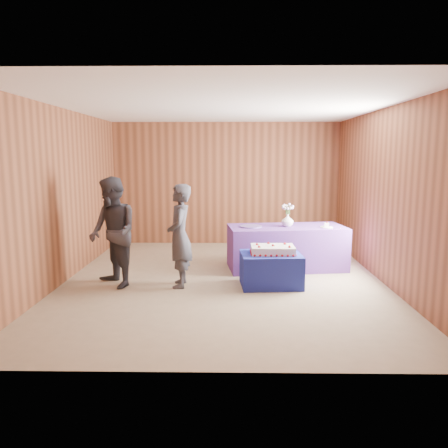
{
  "coord_description": "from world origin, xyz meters",
  "views": [
    {
      "loc": [
        0.12,
        -6.74,
        1.97
      ],
      "look_at": [
        0.01,
        0.1,
        0.89
      ],
      "focal_mm": 35.0,
      "sensor_mm": 36.0,
      "label": 1
    }
  ],
  "objects_px": {
    "vase": "(288,220)",
    "guest_right": "(113,232)",
    "guest_left": "(180,236)",
    "serving_table": "(286,247)",
    "sheet_cake": "(273,250)",
    "cake_table": "(271,270)"
  },
  "relations": [
    {
      "from": "sheet_cake",
      "to": "guest_right",
      "type": "distance_m",
      "value": 2.42
    },
    {
      "from": "cake_table",
      "to": "sheet_cake",
      "type": "bearing_deg",
      "value": 6.38
    },
    {
      "from": "cake_table",
      "to": "serving_table",
      "type": "distance_m",
      "value": 1.11
    },
    {
      "from": "serving_table",
      "to": "guest_right",
      "type": "relative_size",
      "value": 1.2
    },
    {
      "from": "cake_table",
      "to": "vase",
      "type": "xyz_separation_m",
      "value": [
        0.37,
        1.04,
        0.61
      ]
    },
    {
      "from": "guest_left",
      "to": "serving_table",
      "type": "bearing_deg",
      "value": 118.48
    },
    {
      "from": "guest_left",
      "to": "guest_right",
      "type": "relative_size",
      "value": 0.93
    },
    {
      "from": "serving_table",
      "to": "guest_left",
      "type": "relative_size",
      "value": 1.28
    },
    {
      "from": "sheet_cake",
      "to": "guest_right",
      "type": "bearing_deg",
      "value": -177.96
    },
    {
      "from": "cake_table",
      "to": "sheet_cake",
      "type": "distance_m",
      "value": 0.31
    },
    {
      "from": "sheet_cake",
      "to": "vase",
      "type": "height_order",
      "value": "vase"
    },
    {
      "from": "guest_left",
      "to": "guest_right",
      "type": "bearing_deg",
      "value": -92.29
    },
    {
      "from": "vase",
      "to": "guest_right",
      "type": "relative_size",
      "value": 0.13
    },
    {
      "from": "guest_right",
      "to": "cake_table",
      "type": "bearing_deg",
      "value": 51.99
    },
    {
      "from": "sheet_cake",
      "to": "vase",
      "type": "xyz_separation_m",
      "value": [
        0.35,
        1.03,
        0.3
      ]
    },
    {
      "from": "sheet_cake",
      "to": "serving_table",
      "type": "bearing_deg",
      "value": 71.87
    },
    {
      "from": "vase",
      "to": "guest_left",
      "type": "bearing_deg",
      "value": -148.14
    },
    {
      "from": "guest_right",
      "to": "guest_left",
      "type": "bearing_deg",
      "value": 51.51
    },
    {
      "from": "sheet_cake",
      "to": "cake_table",
      "type": "bearing_deg",
      "value": -169.51
    },
    {
      "from": "guest_right",
      "to": "vase",
      "type": "bearing_deg",
      "value": 72.14
    },
    {
      "from": "sheet_cake",
      "to": "guest_left",
      "type": "distance_m",
      "value": 1.42
    },
    {
      "from": "serving_table",
      "to": "sheet_cake",
      "type": "distance_m",
      "value": 1.11
    }
  ]
}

